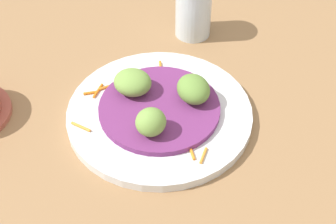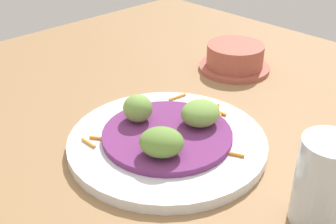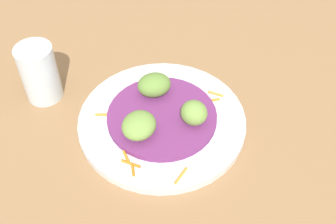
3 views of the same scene
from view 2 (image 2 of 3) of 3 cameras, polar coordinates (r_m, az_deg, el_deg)
name	(u,v)px [view 2 (image 2 of 3)]	position (r cm, az deg, el deg)	size (l,w,h in cm)	color
table_surface	(165,163)	(56.85, -0.35, -6.77)	(110.00, 110.00, 2.00)	#936D47
main_plate	(167,142)	(57.86, -0.11, -3.98)	(26.48, 26.48, 1.40)	silver
cabbage_bed	(167,135)	(57.24, -0.11, -3.03)	(17.27, 17.27, 0.87)	#702D6B
carrot_garnish	(181,122)	(60.52, 1.70, -1.32)	(17.35, 20.34, 0.40)	orange
guac_scoop_left	(138,108)	(58.82, -4.01, 0.50)	(4.02, 4.18, 3.75)	#759E47
guac_scoop_center	(162,142)	(51.86, -0.85, -4.01)	(5.44, 4.57, 3.50)	olive
guac_scoop_right	(202,114)	(57.97, 4.51, -0.25)	(5.51, 4.99, 3.30)	#759E47
terracotta_bowl	(235,58)	(80.28, 8.81, 7.05)	(12.94, 12.94, 4.85)	#A85142
water_glass	(324,182)	(47.04, 19.94, -8.73)	(6.03, 6.03, 9.95)	silver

